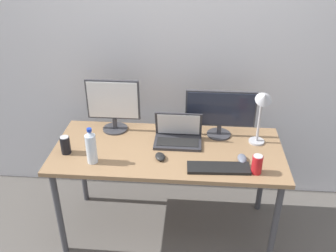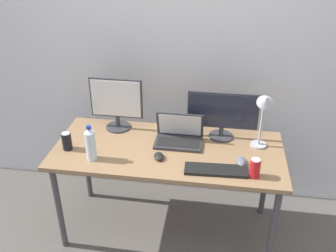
% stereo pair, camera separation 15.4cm
% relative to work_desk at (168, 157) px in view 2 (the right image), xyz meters
% --- Properties ---
extents(ground_plane, '(16.00, 16.00, 0.00)m').
position_rel_work_desk_xyz_m(ground_plane, '(0.00, 0.00, -0.67)').
color(ground_plane, '#5B5651').
extents(wall_back, '(7.00, 0.08, 2.60)m').
position_rel_work_desk_xyz_m(wall_back, '(0.00, 0.59, 0.63)').
color(wall_back, silver).
rests_on(wall_back, ground).
extents(work_desk, '(1.58, 0.69, 0.74)m').
position_rel_work_desk_xyz_m(work_desk, '(0.00, 0.00, 0.00)').
color(work_desk, '#424247').
rests_on(work_desk, ground).
extents(monitor_left, '(0.39, 0.18, 0.40)m').
position_rel_work_desk_xyz_m(monitor_left, '(-0.42, 0.23, 0.28)').
color(monitor_left, '#38383D').
rests_on(monitor_left, work_desk).
extents(monitor_center, '(0.50, 0.18, 0.35)m').
position_rel_work_desk_xyz_m(monitor_center, '(0.36, 0.21, 0.26)').
color(monitor_center, '#38383D').
rests_on(monitor_center, work_desk).
extents(laptop_silver, '(0.33, 0.21, 0.22)m').
position_rel_work_desk_xyz_m(laptop_silver, '(0.06, 0.10, 0.12)').
color(laptop_silver, '#2D2D33').
rests_on(laptop_silver, work_desk).
extents(keyboard_main, '(0.40, 0.14, 0.02)m').
position_rel_work_desk_xyz_m(keyboard_main, '(0.34, -0.21, 0.08)').
color(keyboard_main, black).
rests_on(keyboard_main, work_desk).
extents(mouse_by_keyboard, '(0.06, 0.11, 0.04)m').
position_rel_work_desk_xyz_m(mouse_by_keyboard, '(0.50, -0.11, 0.09)').
color(mouse_by_keyboard, slate).
rests_on(mouse_by_keyboard, work_desk).
extents(mouse_by_laptop, '(0.09, 0.11, 0.03)m').
position_rel_work_desk_xyz_m(mouse_by_laptop, '(-0.04, -0.12, 0.08)').
color(mouse_by_laptop, black).
rests_on(mouse_by_laptop, work_desk).
extents(water_bottle, '(0.07, 0.07, 0.25)m').
position_rel_work_desk_xyz_m(water_bottle, '(-0.48, -0.20, 0.18)').
color(water_bottle, silver).
rests_on(water_bottle, work_desk).
extents(soda_can_near_keyboard, '(0.07, 0.07, 0.13)m').
position_rel_work_desk_xyz_m(soda_can_near_keyboard, '(0.57, -0.23, 0.13)').
color(soda_can_near_keyboard, red).
rests_on(soda_can_near_keyboard, work_desk).
extents(soda_can_by_laptop, '(0.07, 0.07, 0.13)m').
position_rel_work_desk_xyz_m(soda_can_by_laptop, '(-0.68, -0.11, 0.13)').
color(soda_can_by_laptop, black).
rests_on(soda_can_by_laptop, work_desk).
extents(desk_lamp, '(0.11, 0.18, 0.43)m').
position_rel_work_desk_xyz_m(desk_lamp, '(0.62, 0.09, 0.36)').
color(desk_lamp, '#B7B7BC').
rests_on(desk_lamp, work_desk).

